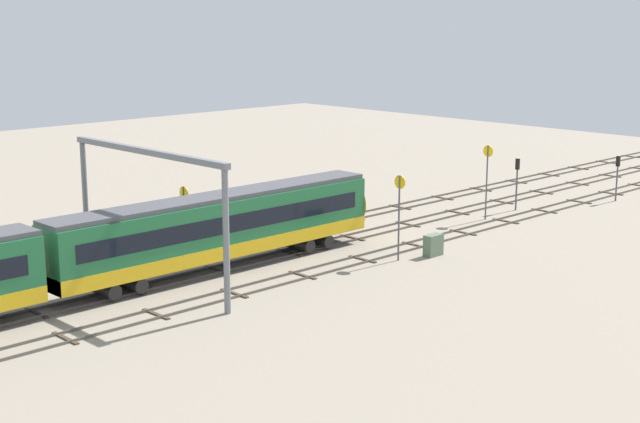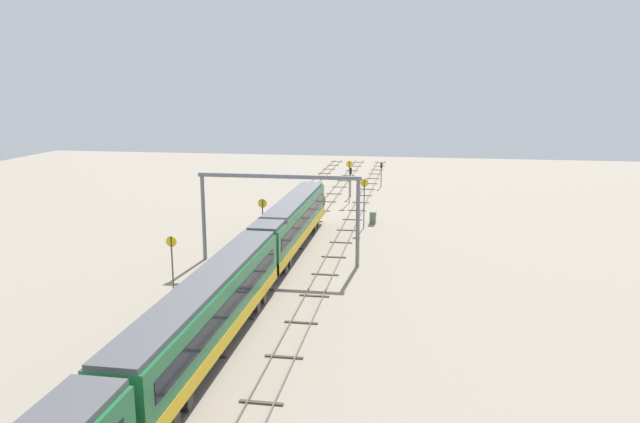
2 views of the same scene
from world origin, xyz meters
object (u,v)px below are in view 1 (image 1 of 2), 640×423
Objects in this scene: speed_sign_far_trackside at (399,206)px; relay_cabinet at (433,245)px; speed_sign_mid_trackside at (184,214)px; overhead_gantry at (148,186)px; signal_light_trackside_departure at (617,171)px; signal_light_trackside_approach at (517,176)px; speed_sign_near_foreground at (487,172)px.

relay_cabinet is at bearing -18.34° from speed_sign_far_trackside.
speed_sign_mid_trackside is 3.50× the size of relay_cabinet.
overhead_gantry is 44.51m from signal_light_trackside_departure.
relay_cabinet is (-16.57, -4.58, -2.12)m from signal_light_trackside_approach.
speed_sign_near_foreground reaches higher than speed_sign_far_trackside.
speed_sign_near_foreground reaches higher than relay_cabinet.
signal_light_trackside_departure is at bearing -8.74° from overhead_gantry.
speed_sign_mid_trackside is 30.31m from signal_light_trackside_approach.
speed_sign_mid_trackside is at bearing 166.40° from signal_light_trackside_departure.
speed_sign_mid_trackside is at bearing 166.66° from speed_sign_near_foreground.
signal_light_trackside_approach is 10.30m from signal_light_trackside_departure.
speed_sign_far_trackside is at bearing 179.61° from signal_light_trackside_departure.
signal_light_trackside_departure is at bearing -14.06° from speed_sign_near_foreground.
relay_cabinet is at bearing -160.31° from speed_sign_near_foreground.
speed_sign_near_foreground reaches higher than signal_light_trackside_departure.
speed_sign_far_trackside reaches higher than speed_sign_mid_trackside.
speed_sign_far_trackside is 28.71m from signal_light_trackside_departure.
signal_light_trackside_departure is at bearing -22.37° from signal_light_trackside_approach.
relay_cabinet is (-26.09, -0.66, -1.89)m from signal_light_trackside_departure.
speed_sign_far_trackside is at bearing -23.35° from overhead_gantry.
overhead_gantry is at bearing 173.88° from speed_sign_near_foreground.
overhead_gantry is 16.69m from speed_sign_far_trackside.
overhead_gantry reaches higher than signal_light_trackside_departure.
relay_cabinet is (17.76, -7.41, -5.40)m from overhead_gantry.
signal_light_trackside_departure is (9.52, -3.92, -0.23)m from signal_light_trackside_approach.
overhead_gantry reaches higher than speed_sign_near_foreground.
overhead_gantry is 6.01m from speed_sign_mid_trackside.
speed_sign_far_trackside reaches higher than relay_cabinet.
overhead_gantry is 34.61m from signal_light_trackside_approach.
speed_sign_mid_trackside is at bearing 31.36° from overhead_gantry.
speed_sign_near_foreground is at bearing -13.34° from speed_sign_mid_trackside.
signal_light_trackside_departure is (14.26, -3.57, -1.20)m from speed_sign_near_foreground.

